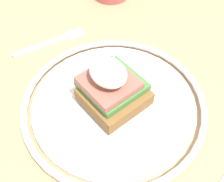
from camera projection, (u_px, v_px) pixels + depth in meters
dining_table at (109, 142)px, 0.52m from camera, size 1.04×0.89×0.72m
plate at (112, 102)px, 0.44m from camera, size 0.29×0.29×0.02m
sandwich at (111, 86)px, 0.41m from camera, size 0.09×0.09×0.08m
fork at (53, 41)px, 0.54m from camera, size 0.04×0.14×0.00m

